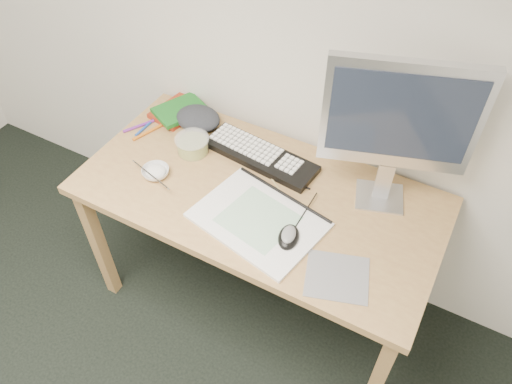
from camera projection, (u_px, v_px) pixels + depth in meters
desk at (258, 207)px, 1.97m from camera, size 1.40×0.70×0.75m
mousepad at (337, 277)px, 1.65m from camera, size 0.26×0.24×0.00m
sketchpad at (258, 220)px, 1.81m from camera, size 0.51×0.41×0.01m
keyboard at (261, 156)px, 2.03m from camera, size 0.50×0.21×0.03m
monitor at (400, 121)px, 1.62m from camera, size 0.50×0.20×0.59m
mouse at (289, 235)px, 1.73m from camera, size 0.10×0.13×0.04m
rice_bowl at (156, 172)px, 1.96m from camera, size 0.11×0.11×0.03m
chopsticks at (151, 175)px, 1.93m from camera, size 0.21×0.07×0.02m
fruit_tub at (192, 145)px, 2.05m from camera, size 0.18×0.18×0.07m
book_red at (177, 111)px, 2.24m from camera, size 0.19×0.24×0.02m
book_green at (180, 110)px, 2.21m from camera, size 0.23×0.26×0.02m
cloth_lump at (198, 119)px, 2.17m from camera, size 0.17×0.14×0.07m
pencil_pink at (268, 191)px, 1.91m from camera, size 0.19×0.01×0.01m
pencil_tan at (272, 179)px, 1.96m from camera, size 0.15×0.11×0.01m
pencil_black at (287, 181)px, 1.95m from camera, size 0.20×0.02×0.01m
marker_blue at (145, 127)px, 2.17m from camera, size 0.01×0.12×0.01m
marker_orange at (147, 132)px, 2.15m from camera, size 0.06×0.14×0.01m
marker_purple at (139, 126)px, 2.18m from camera, size 0.08×0.13×0.01m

